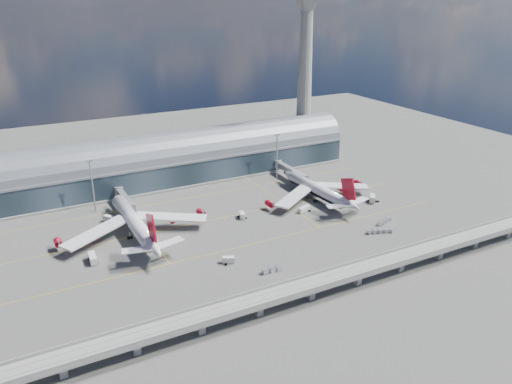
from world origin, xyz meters
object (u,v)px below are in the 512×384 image
floodlight_mast_right (277,155)px  cargo_train_1 (381,231)px  control_tower (305,75)px  service_truck_3 (372,199)px  floodlight_mast_left (92,185)px  service_truck_4 (242,215)px  airliner_right (318,190)px  cargo_train_0 (272,270)px  cargo_train_2 (384,221)px  service_truck_2 (304,209)px  service_truck_1 (228,260)px  service_truck_0 (93,258)px  airliner_left (135,223)px  service_truck_5 (110,219)px

floodlight_mast_right → cargo_train_1: (4.88, -81.95, -12.76)m
control_tower → service_truck_3: control_tower is taller
floodlight_mast_left → service_truck_4: bearing=-34.2°
airliner_right → service_truck_4: size_ratio=11.94×
floodlight_mast_right → cargo_train_0: 104.20m
control_tower → airliner_right: bearing=-116.4°
control_tower → service_truck_4: bearing=-138.4°
floodlight_mast_right → cargo_train_2: (13.41, -74.66, -12.77)m
service_truck_2 → cargo_train_0: service_truck_2 is taller
cargo_train_1 → cargo_train_2: size_ratio=1.24×
control_tower → service_truck_2: 101.64m
cargo_train_2 → service_truck_1: bearing=108.4°
airliner_right → cargo_train_1: (2.37, -44.60, -4.18)m
floodlight_mast_left → service_truck_0: (-10.75, -49.70, -12.00)m
airliner_left → service_truck_5: 20.88m
service_truck_0 → cargo_train_1: 120.05m
service_truck_2 → service_truck_3: size_ratio=1.05×
control_tower → floodlight_mast_left: control_tower is taller
service_truck_5 → cargo_train_1: size_ratio=0.52×
control_tower → service_truck_0: (-145.75, -77.70, -50.01)m
service_truck_2 → cargo_train_2: size_ratio=0.72×
airliner_right → service_truck_2: bearing=-148.9°
service_truck_5 → service_truck_1: bearing=-98.5°
cargo_train_0 → cargo_train_2: bearing=-82.0°
floodlight_mast_left → cargo_train_0: size_ratio=3.09×
airliner_right → service_truck_4: bearing=-179.3°
service_truck_5 → control_tower: bearing=-18.5°
service_truck_0 → service_truck_4: service_truck_0 is taller
control_tower → cargo_train_1: (-30.12, -109.95, -50.77)m
floodlight_mast_right → service_truck_3: (25.03, -52.37, -11.97)m
floodlight_mast_left → floodlight_mast_right: bearing=0.0°
service_truck_1 → cargo_train_2: (78.02, 0.17, -0.48)m
airliner_left → floodlight_mast_left: bearing=105.5°
service_truck_4 → cargo_train_1: bearing=-26.2°
service_truck_3 → control_tower: bearing=121.4°
airliner_left → airliner_right: bearing=-2.1°
service_truck_2 → service_truck_3: bearing=-116.4°
service_truck_0 → cargo_train_0: (57.60, -39.03, -0.67)m
airliner_right → service_truck_5: size_ratio=9.59×
service_truck_0 → floodlight_mast_left: bearing=80.2°
service_truck_0 → service_truck_3: size_ratio=1.12×
service_truck_4 → service_truck_5: bearing=172.5°
floodlight_mast_right → airliner_right: floodlight_mast_right is taller
cargo_train_1 → airliner_left: bearing=43.3°
service_truck_1 → cargo_train_0: size_ratio=0.61×
floodlight_mast_right → airliner_left: bearing=-158.7°
airliner_right → service_truck_1: bearing=-153.4°
service_truck_4 → cargo_train_0: size_ratio=0.62×
cargo_train_1 → control_tower: bearing=-35.7°
airliner_right → service_truck_4: (-43.91, -2.48, -3.67)m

